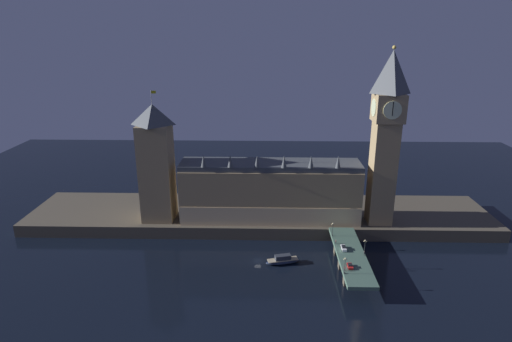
# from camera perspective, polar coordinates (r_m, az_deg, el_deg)

# --- Properties ---
(ground_plane) EXTENTS (400.00, 400.00, 0.00)m
(ground_plane) POSITION_cam_1_polar(r_m,az_deg,el_deg) (176.68, 0.25, -11.89)
(ground_plane) COLOR black
(embankment) EXTENTS (220.00, 42.00, 5.68)m
(embankment) POSITION_cam_1_polar(r_m,az_deg,el_deg) (210.19, 0.47, -5.90)
(embankment) COLOR #4C4438
(embankment) RESTS_ON ground_plane
(parliament_hall) EXTENTS (80.64, 18.00, 32.55)m
(parliament_hall) POSITION_cam_1_polar(r_m,az_deg,el_deg) (195.00, 1.89, -2.68)
(parliament_hall) COLOR #9E845B
(parliament_hall) RESTS_ON embankment
(clock_tower) EXTENTS (12.65, 12.76, 77.41)m
(clock_tower) POSITION_cam_1_polar(r_m,az_deg,el_deg) (191.38, 16.94, 4.76)
(clock_tower) COLOR #9E845B
(clock_tower) RESTS_ON embankment
(victoria_tower) EXTENTS (14.13, 14.13, 59.12)m
(victoria_tower) POSITION_cam_1_polar(r_m,az_deg,el_deg) (196.10, -13.15, 1.04)
(victoria_tower) COLOR #9E845B
(victoria_tower) RESTS_ON embankment
(bridge) EXTENTS (10.66, 46.00, 6.68)m
(bridge) POSITION_cam_1_polar(r_m,az_deg,el_deg) (173.21, 12.50, -11.26)
(bridge) COLOR #476656
(bridge) RESTS_ON ground_plane
(car_northbound_lead) EXTENTS (1.84, 4.78, 1.53)m
(car_northbound_lead) POSITION_cam_1_polar(r_m,az_deg,el_deg) (174.03, 11.61, -10.02)
(car_northbound_lead) COLOR white
(car_northbound_lead) RESTS_ON bridge
(car_northbound_trail) EXTENTS (1.96, 3.83, 1.35)m
(car_northbound_trail) POSITION_cam_1_polar(r_m,az_deg,el_deg) (162.55, 12.42, -12.26)
(car_northbound_trail) COLOR red
(car_northbound_trail) RESTS_ON bridge
(pedestrian_near_rail) EXTENTS (0.38, 0.38, 1.79)m
(pedestrian_near_rail) POSITION_cam_1_polar(r_m,az_deg,el_deg) (159.95, 11.74, -12.62)
(pedestrian_near_rail) COLOR black
(pedestrian_near_rail) RESTS_ON bridge
(pedestrian_mid_walk) EXTENTS (0.38, 0.38, 1.72)m
(pedestrian_mid_walk) POSITION_cam_1_polar(r_m,az_deg,el_deg) (171.51, 14.22, -10.59)
(pedestrian_mid_walk) COLOR black
(pedestrian_mid_walk) RESTS_ON bridge
(pedestrian_far_rail) EXTENTS (0.38, 0.38, 1.64)m
(pedestrian_far_rail) POSITION_cam_1_polar(r_m,az_deg,el_deg) (177.85, 10.59, -9.25)
(pedestrian_far_rail) COLOR black
(pedestrian_far_rail) RESTS_ON bridge
(street_lamp_near) EXTENTS (1.34, 0.60, 6.34)m
(street_lamp_near) POSITION_cam_1_polar(r_m,az_deg,el_deg) (156.78, 11.78, -12.02)
(street_lamp_near) COLOR #2D3333
(street_lamp_near) RESTS_ON bridge
(street_lamp_mid) EXTENTS (1.34, 0.60, 5.89)m
(street_lamp_mid) POSITION_cam_1_polar(r_m,az_deg,el_deg) (171.58, 14.32, -9.53)
(street_lamp_mid) COLOR #2D3333
(street_lamp_mid) RESTS_ON bridge
(street_lamp_far) EXTENTS (1.34, 0.60, 5.98)m
(street_lamp_far) POSITION_cam_1_polar(r_m,az_deg,el_deg) (182.57, 10.19, -7.46)
(street_lamp_far) COLOR #2D3333
(street_lamp_far) RESTS_ON bridge
(boat_upstream) EXTENTS (14.41, 7.14, 3.74)m
(boat_upstream) POSITION_cam_1_polar(r_m,az_deg,el_deg) (174.57, 3.59, -11.81)
(boat_upstream) COLOR #1E2842
(boat_upstream) RESTS_ON ground_plane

